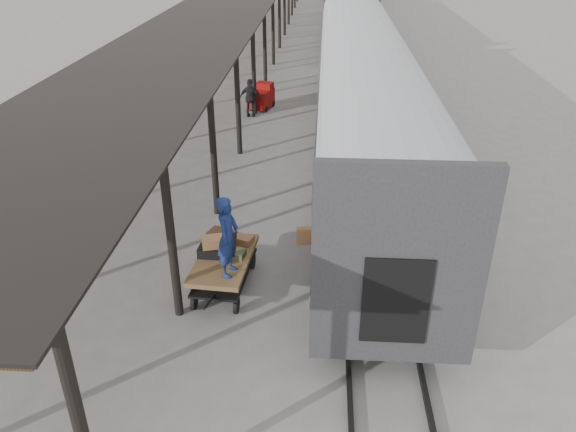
# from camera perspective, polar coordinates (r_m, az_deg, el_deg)

# --- Properties ---
(ground) EXTENTS (160.00, 160.00, 0.00)m
(ground) POSITION_cam_1_polar(r_m,az_deg,el_deg) (14.71, -4.02, -5.27)
(ground) COLOR slate
(ground) RESTS_ON ground
(rails) EXTENTS (1.54, 150.00, 0.12)m
(rails) POSITION_cam_1_polar(r_m,az_deg,el_deg) (46.89, 5.58, 18.06)
(rails) COLOR black
(rails) RESTS_ON ground
(baggage_cart) EXTENTS (1.44, 2.49, 0.86)m
(baggage_cart) POSITION_cam_1_polar(r_m,az_deg,el_deg) (13.69, -6.50, -4.94)
(baggage_cart) COLOR brown
(baggage_cart) RESTS_ON ground
(suitcase_stack) EXTENTS (1.28, 1.14, 0.46)m
(suitcase_stack) POSITION_cam_1_polar(r_m,az_deg,el_deg) (13.75, -6.76, -2.79)
(suitcase_stack) COLOR #3C3C3F
(suitcase_stack) RESTS_ON baggage_cart
(luggage_tug) EXTENTS (1.15, 1.50, 1.18)m
(luggage_tug) POSITION_cam_1_polar(r_m,az_deg,el_deg) (27.22, -2.62, 11.95)
(luggage_tug) COLOR maroon
(luggage_tug) RESTS_ON ground
(porter) EXTENTS (0.58, 0.78, 1.92)m
(porter) POSITION_cam_1_polar(r_m,az_deg,el_deg) (12.50, -6.14, -2.09)
(porter) COLOR navy
(porter) RESTS_ON baggage_cart
(pedestrian) EXTENTS (1.03, 0.46, 1.73)m
(pedestrian) POSITION_cam_1_polar(r_m,az_deg,el_deg) (25.95, -3.82, 11.86)
(pedestrian) COLOR black
(pedestrian) RESTS_ON ground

